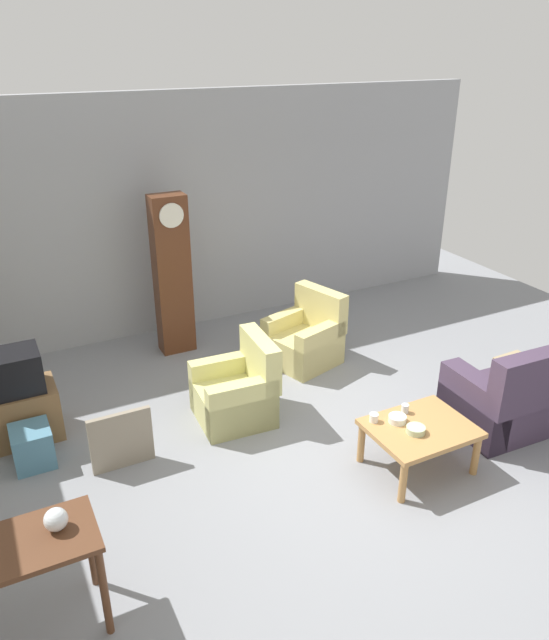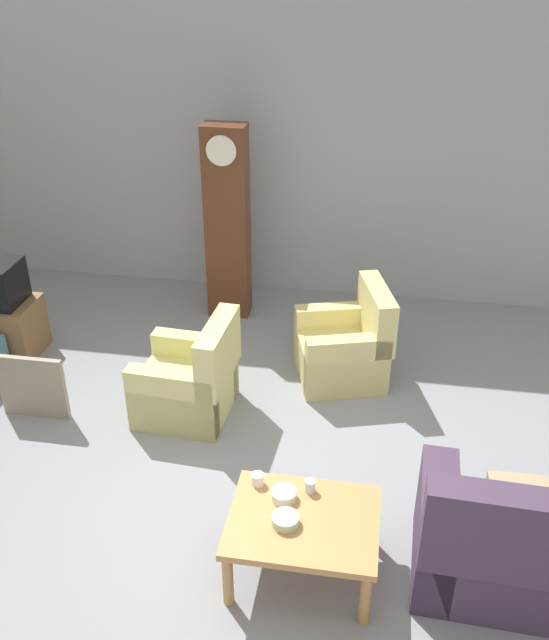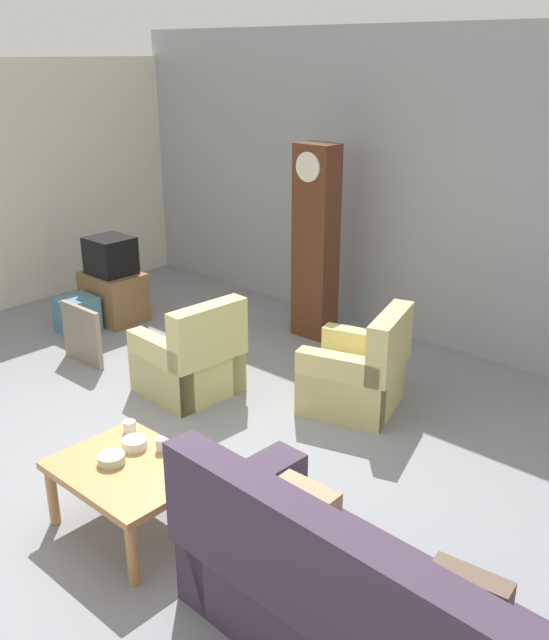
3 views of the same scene
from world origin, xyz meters
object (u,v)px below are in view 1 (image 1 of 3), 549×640
storage_box_blue (33,446)px  bowl_white_stacked (397,419)px  couch_floral (545,388)px  armchair_olive_far (305,340)px  tv_crt (16,371)px  armchair_olive_near (237,393)px  coffee_table_wood (420,432)px  bowl_shallow_green (416,430)px  grandfather_clock (172,275)px  tv_stand_cabinet (24,413)px  glass_dome_cloche (56,519)px  cup_blue_rimmed (405,409)px  cup_white_porcelain (374,418)px  framed_picture_leaning (121,440)px

storage_box_blue → bowl_white_stacked: bowl_white_stacked is taller
couch_floral → armchair_olive_far: size_ratio=2.19×
tv_crt → bowl_white_stacked: bearing=-33.6°
couch_floral → bowl_white_stacked: bearing=177.6°
armchair_olive_near → coffee_table_wood: armchair_olive_near is taller
armchair_olive_far → bowl_shallow_green: (-0.21, -2.41, 0.20)m
grandfather_clock → armchair_olive_near: bearing=-88.0°
bowl_white_stacked → tv_stand_cabinet: bearing=146.4°
armchair_olive_near → bowl_white_stacked: size_ratio=5.43×
couch_floral → bowl_white_stacked: size_ratio=12.60×
armchair_olive_far → coffee_table_wood: bearing=-92.4°
grandfather_clock → tv_crt: size_ratio=4.32×
couch_floral → tv_crt: bearing=156.9°
armchair_olive_far → tv_crt: tv_crt is taller
couch_floral → armchair_olive_far: 2.82m
bowl_shallow_green → couch_floral: bearing=4.2°
grandfather_clock → bowl_shallow_green: 3.70m
tv_crt → bowl_shallow_green: 3.92m
armchair_olive_near → grandfather_clock: bearing=92.0°
tv_crt → glass_dome_cloche: (0.02, -2.44, 0.11)m
tv_crt → cup_blue_rimmed: (3.29, -1.98, -0.26)m
armchair_olive_far → cup_blue_rimmed: armchair_olive_far is taller
tv_crt → cup_white_porcelain: size_ratio=5.57×
cup_white_porcelain → tv_stand_cabinet: bearing=146.1°
armchair_olive_far → bowl_shallow_green: size_ratio=5.53×
armchair_olive_near → bowl_shallow_green: 1.96m
tv_crt → framed_picture_leaning: 1.30m
tv_stand_cabinet → framed_picture_leaning: framed_picture_leaning is taller
couch_floral → tv_stand_cabinet: couch_floral is taller
couch_floral → tv_crt: couch_floral is taller
armchair_olive_far → cup_white_porcelain: (-0.44, -2.08, 0.21)m
couch_floral → coffee_table_wood: bearing=-177.4°
cup_blue_rimmed → bowl_shallow_green: (-0.12, -0.31, -0.01)m
grandfather_clock → cup_white_porcelain: size_ratio=24.06×
coffee_table_wood → bowl_shallow_green: bowl_shallow_green is taller
bowl_white_stacked → bowl_shallow_green: 0.22m
framed_picture_leaning → glass_dome_cloche: glass_dome_cloche is taller
cup_blue_rimmed → bowl_shallow_green: size_ratio=0.51×
storage_box_blue → armchair_olive_far: bearing=10.4°
tv_stand_cabinet → bowl_shallow_green: size_ratio=3.86×
storage_box_blue → armchair_olive_near: bearing=-4.6°
bowl_shallow_green → cup_blue_rimmed: bearing=69.2°
framed_picture_leaning → bowl_white_stacked: bearing=-25.7°
framed_picture_leaning → storage_box_blue: (-0.76, 0.44, -0.10)m
coffee_table_wood → cup_white_porcelain: (-0.35, 0.27, 0.11)m
armchair_olive_far → bowl_shallow_green: 2.42m
cup_blue_rimmed → grandfather_clock: bearing=111.8°
framed_picture_leaning → bowl_white_stacked: 2.63m
grandfather_clock → tv_crt: (-2.03, -1.18, -0.27)m
grandfather_clock → tv_stand_cabinet: size_ratio=3.05×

